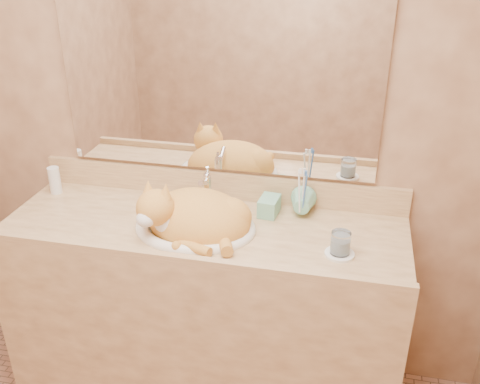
% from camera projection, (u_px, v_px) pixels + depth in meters
% --- Properties ---
extents(wall_back, '(2.40, 0.02, 2.50)m').
position_uv_depth(wall_back, '(218.00, 108.00, 2.17)').
color(wall_back, brown).
rests_on(wall_back, ground).
extents(vanity_counter, '(1.60, 0.55, 0.85)m').
position_uv_depth(vanity_counter, '(205.00, 312.00, 2.30)').
color(vanity_counter, '#986F44').
rests_on(vanity_counter, floor).
extents(mirror, '(1.30, 0.02, 0.80)m').
position_uv_depth(mirror, '(217.00, 75.00, 2.10)').
color(mirror, white).
rests_on(mirror, wall_back).
extents(sink_basin, '(0.50, 0.43, 0.15)m').
position_uv_depth(sink_basin, '(195.00, 212.00, 2.06)').
color(sink_basin, white).
rests_on(sink_basin, vanity_counter).
extents(faucet, '(0.08, 0.13, 0.17)m').
position_uv_depth(faucet, '(207.00, 189.00, 2.21)').
color(faucet, silver).
rests_on(faucet, vanity_counter).
extents(cat, '(0.47, 0.41, 0.23)m').
position_uv_depth(cat, '(192.00, 215.00, 2.05)').
color(cat, '#C77F2E').
rests_on(cat, sink_basin).
extents(soap_dispenser, '(0.08, 0.08, 0.17)m').
position_uv_depth(soap_dispenser, '(266.00, 202.00, 2.12)').
color(soap_dispenser, '#73B897').
rests_on(soap_dispenser, vanity_counter).
extents(toothbrush_cup, '(0.11, 0.11, 0.10)m').
position_uv_depth(toothbrush_cup, '(301.00, 209.00, 2.14)').
color(toothbrush_cup, '#73B897').
rests_on(toothbrush_cup, vanity_counter).
extents(toothbrushes, '(0.04, 0.04, 0.23)m').
position_uv_depth(toothbrushes, '(302.00, 190.00, 2.10)').
color(toothbrushes, white).
rests_on(toothbrushes, toothbrush_cup).
extents(saucer, '(0.11, 0.11, 0.01)m').
position_uv_depth(saucer, '(339.00, 254.00, 1.92)').
color(saucer, white).
rests_on(saucer, vanity_counter).
extents(water_glass, '(0.07, 0.07, 0.08)m').
position_uv_depth(water_glass, '(340.00, 243.00, 1.90)').
color(water_glass, white).
rests_on(water_glass, saucer).
extents(lotion_bottle, '(0.05, 0.05, 0.12)m').
position_uv_depth(lotion_bottle, '(55.00, 180.00, 2.35)').
color(lotion_bottle, white).
rests_on(lotion_bottle, vanity_counter).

